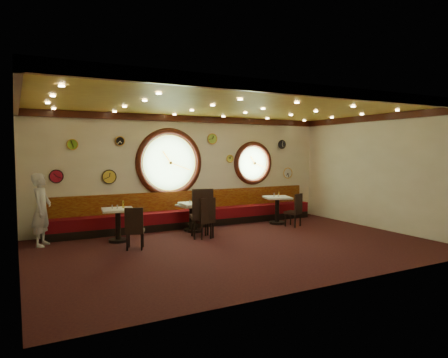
# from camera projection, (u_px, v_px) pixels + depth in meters

# --- Properties ---
(floor) EXTENTS (9.00, 6.00, 0.00)m
(floor) POSITION_uv_depth(u_px,v_px,m) (240.00, 246.00, 9.14)
(floor) COLOR black
(floor) RESTS_ON ground
(ceiling) EXTENTS (9.00, 6.00, 0.02)m
(ceiling) POSITION_uv_depth(u_px,v_px,m) (240.00, 106.00, 8.92)
(ceiling) COLOR gold
(ceiling) RESTS_ON wall_back
(wall_back) EXTENTS (9.00, 0.02, 3.20)m
(wall_back) POSITION_uv_depth(u_px,v_px,m) (189.00, 171.00, 11.68)
(wall_back) COLOR beige
(wall_back) RESTS_ON floor
(wall_front) EXTENTS (9.00, 0.02, 3.20)m
(wall_front) POSITION_uv_depth(u_px,v_px,m) (334.00, 187.00, 6.38)
(wall_front) COLOR beige
(wall_front) RESTS_ON floor
(wall_left) EXTENTS (0.02, 6.00, 3.20)m
(wall_left) POSITION_uv_depth(u_px,v_px,m) (16.00, 185.00, 6.94)
(wall_left) COLOR beige
(wall_left) RESTS_ON floor
(wall_right) EXTENTS (0.02, 6.00, 3.20)m
(wall_right) POSITION_uv_depth(u_px,v_px,m) (380.00, 172.00, 11.12)
(wall_right) COLOR beige
(wall_right) RESTS_ON floor
(molding_back) EXTENTS (9.00, 0.10, 0.18)m
(molding_back) POSITION_uv_depth(u_px,v_px,m) (189.00, 119.00, 11.53)
(molding_back) COLOR #331009
(molding_back) RESTS_ON wall_back
(molding_front) EXTENTS (9.00, 0.10, 0.18)m
(molding_front) POSITION_uv_depth(u_px,v_px,m) (333.00, 92.00, 6.32)
(molding_front) COLOR #331009
(molding_front) RESTS_ON wall_back
(molding_left) EXTENTS (0.10, 6.00, 0.18)m
(molding_left) POSITION_uv_depth(u_px,v_px,m) (16.00, 97.00, 6.86)
(molding_left) COLOR #331009
(molding_left) RESTS_ON wall_back
(molding_right) EXTENTS (0.10, 6.00, 0.18)m
(molding_right) POSITION_uv_depth(u_px,v_px,m) (380.00, 117.00, 10.99)
(molding_right) COLOR #331009
(molding_right) RESTS_ON wall_back
(banquette_base) EXTENTS (8.00, 0.55, 0.20)m
(banquette_base) POSITION_uv_depth(u_px,v_px,m) (193.00, 223.00, 11.54)
(banquette_base) COLOR black
(banquette_base) RESTS_ON floor
(banquette_seat) EXTENTS (8.00, 0.55, 0.30)m
(banquette_seat) POSITION_uv_depth(u_px,v_px,m) (193.00, 215.00, 11.52)
(banquette_seat) COLOR #55070F
(banquette_seat) RESTS_ON banquette_base
(banquette_back) EXTENTS (8.00, 0.10, 0.55)m
(banquette_back) POSITION_uv_depth(u_px,v_px,m) (190.00, 200.00, 11.69)
(banquette_back) COLOR #641107
(banquette_back) RESTS_ON wall_back
(porthole_left_glass) EXTENTS (1.66, 0.02, 1.66)m
(porthole_left_glass) POSITION_uv_depth(u_px,v_px,m) (169.00, 163.00, 11.38)
(porthole_left_glass) COLOR #7DAF69
(porthole_left_glass) RESTS_ON wall_back
(porthole_left_frame) EXTENTS (1.98, 0.18, 1.98)m
(porthole_left_frame) POSITION_uv_depth(u_px,v_px,m) (169.00, 163.00, 11.36)
(porthole_left_frame) COLOR #331009
(porthole_left_frame) RESTS_ON wall_back
(porthole_left_ring) EXTENTS (1.61, 0.03, 1.61)m
(porthole_left_ring) POSITION_uv_depth(u_px,v_px,m) (170.00, 163.00, 11.34)
(porthole_left_ring) COLOR gold
(porthole_left_ring) RESTS_ON wall_back
(porthole_right_glass) EXTENTS (1.10, 0.02, 1.10)m
(porthole_right_glass) POSITION_uv_depth(u_px,v_px,m) (253.00, 163.00, 12.68)
(porthole_right_glass) COLOR #7DAF69
(porthole_right_glass) RESTS_ON wall_back
(porthole_right_frame) EXTENTS (1.38, 0.18, 1.38)m
(porthole_right_frame) POSITION_uv_depth(u_px,v_px,m) (253.00, 163.00, 12.67)
(porthole_right_frame) COLOR #331009
(porthole_right_frame) RESTS_ON wall_back
(porthole_right_ring) EXTENTS (1.09, 0.03, 1.09)m
(porthole_right_ring) POSITION_uv_depth(u_px,v_px,m) (253.00, 163.00, 12.64)
(porthole_right_ring) COLOR gold
(porthole_right_ring) RESTS_ON wall_back
(wall_clock_0) EXTENTS (0.32, 0.03, 0.32)m
(wall_clock_0) POSITION_uv_depth(u_px,v_px,m) (56.00, 176.00, 9.97)
(wall_clock_0) COLOR red
(wall_clock_0) RESTS_ON wall_back
(wall_clock_1) EXTENTS (0.24, 0.03, 0.24)m
(wall_clock_1) POSITION_uv_depth(u_px,v_px,m) (120.00, 141.00, 10.65)
(wall_clock_1) COLOR black
(wall_clock_1) RESTS_ON wall_back
(wall_clock_2) EXTENTS (0.34, 0.03, 0.34)m
(wall_clock_2) POSITION_uv_depth(u_px,v_px,m) (288.00, 173.00, 13.30)
(wall_clock_2) COLOR silver
(wall_clock_2) RESTS_ON wall_back
(wall_clock_3) EXTENTS (0.26, 0.03, 0.26)m
(wall_clock_3) POSITION_uv_depth(u_px,v_px,m) (72.00, 144.00, 10.10)
(wall_clock_3) COLOR #75AB22
(wall_clock_3) RESTS_ON wall_back
(wall_clock_4) EXTENTS (0.30, 0.03, 0.30)m
(wall_clock_4) POSITION_uv_depth(u_px,v_px,m) (212.00, 139.00, 11.93)
(wall_clock_4) COLOR #8DBD3B
(wall_clock_4) RESTS_ON wall_back
(wall_clock_5) EXTENTS (0.22, 0.03, 0.22)m
(wall_clock_5) POSITION_uv_depth(u_px,v_px,m) (230.00, 159.00, 12.25)
(wall_clock_5) COLOR #CCD446
(wall_clock_5) RESTS_ON wall_back
(wall_clock_6) EXTENTS (0.36, 0.03, 0.36)m
(wall_clock_6) POSITION_uv_depth(u_px,v_px,m) (109.00, 177.00, 10.58)
(wall_clock_6) COLOR gold
(wall_clock_6) RESTS_ON wall_back
(wall_clock_7) EXTENTS (0.28, 0.03, 0.28)m
(wall_clock_7) POSITION_uv_depth(u_px,v_px,m) (282.00, 144.00, 13.12)
(wall_clock_7) COLOR black
(wall_clock_7) RESTS_ON wall_back
(table_a) EXTENTS (0.82, 0.82, 0.80)m
(table_a) POSITION_uv_depth(u_px,v_px,m) (118.00, 221.00, 9.59)
(table_a) COLOR black
(table_a) RESTS_ON floor
(table_b) EXTENTS (0.74, 0.74, 0.72)m
(table_b) POSITION_uv_depth(u_px,v_px,m) (191.00, 214.00, 10.90)
(table_b) COLOR black
(table_b) RESTS_ON floor
(table_c) EXTENTS (0.72, 0.72, 0.79)m
(table_c) POSITION_uv_depth(u_px,v_px,m) (195.00, 213.00, 10.78)
(table_c) COLOR black
(table_c) RESTS_ON floor
(table_d) EXTENTS (0.93, 0.93, 0.82)m
(table_d) POSITION_uv_depth(u_px,v_px,m) (277.00, 207.00, 11.97)
(table_d) COLOR black
(table_d) RESTS_ON floor
(chair_a) EXTENTS (0.52, 0.52, 0.59)m
(chair_a) POSITION_uv_depth(u_px,v_px,m) (135.00, 226.00, 8.79)
(chair_a) COLOR black
(chair_a) RESTS_ON floor
(chair_b) EXTENTS (0.49, 0.49, 0.64)m
(chair_b) POSITION_uv_depth(u_px,v_px,m) (206.00, 215.00, 9.93)
(chair_b) COLOR black
(chair_b) RESTS_ON floor
(chair_c) EXTENTS (0.64, 0.64, 0.77)m
(chair_c) POSITION_uv_depth(u_px,v_px,m) (202.00, 210.00, 9.94)
(chair_c) COLOR black
(chair_c) RESTS_ON floor
(chair_d) EXTENTS (0.53, 0.53, 0.59)m
(chair_d) POSITION_uv_depth(u_px,v_px,m) (296.00, 208.00, 11.50)
(chair_d) COLOR black
(chair_d) RESTS_ON floor
(condiment_a_salt) EXTENTS (0.03, 0.03, 0.09)m
(condiment_a_salt) POSITION_uv_depth(u_px,v_px,m) (112.00, 207.00, 9.57)
(condiment_a_salt) COLOR silver
(condiment_a_salt) RESTS_ON table_a
(condiment_b_salt) EXTENTS (0.03, 0.03, 0.09)m
(condiment_b_salt) POSITION_uv_depth(u_px,v_px,m) (185.00, 203.00, 10.91)
(condiment_b_salt) COLOR silver
(condiment_b_salt) RESTS_ON table_b
(condiment_c_salt) EXTENTS (0.03, 0.03, 0.09)m
(condiment_c_salt) POSITION_uv_depth(u_px,v_px,m) (190.00, 201.00, 10.71)
(condiment_c_salt) COLOR silver
(condiment_c_salt) RESTS_ON table_c
(condiment_d_salt) EXTENTS (0.04, 0.04, 0.11)m
(condiment_d_salt) POSITION_uv_depth(u_px,v_px,m) (274.00, 195.00, 11.95)
(condiment_d_salt) COLOR silver
(condiment_d_salt) RESTS_ON table_d
(condiment_a_pepper) EXTENTS (0.03, 0.03, 0.09)m
(condiment_a_pepper) POSITION_uv_depth(u_px,v_px,m) (117.00, 207.00, 9.56)
(condiment_a_pepper) COLOR #B7B8BC
(condiment_a_pepper) RESTS_ON table_a
(condiment_b_pepper) EXTENTS (0.04, 0.04, 0.10)m
(condiment_b_pepper) POSITION_uv_depth(u_px,v_px,m) (194.00, 203.00, 10.85)
(condiment_b_pepper) COLOR #B8B8BD
(condiment_b_pepper) RESTS_ON table_b
(condiment_c_pepper) EXTENTS (0.04, 0.04, 0.10)m
(condiment_c_pepper) POSITION_uv_depth(u_px,v_px,m) (195.00, 201.00, 10.72)
(condiment_c_pepper) COLOR silver
(condiment_c_pepper) RESTS_ON table_c
(condiment_d_pepper) EXTENTS (0.03, 0.03, 0.10)m
(condiment_d_pepper) POSITION_uv_depth(u_px,v_px,m) (278.00, 195.00, 11.93)
(condiment_d_pepper) COLOR silver
(condiment_d_pepper) RESTS_ON table_d
(condiment_a_bottle) EXTENTS (0.06, 0.06, 0.18)m
(condiment_a_bottle) POSITION_uv_depth(u_px,v_px,m) (123.00, 204.00, 9.68)
(condiment_a_bottle) COLOR gold
(condiment_a_bottle) RESTS_ON table_a
(condiment_b_bottle) EXTENTS (0.04, 0.04, 0.14)m
(condiment_b_bottle) POSITION_uv_depth(u_px,v_px,m) (194.00, 201.00, 11.04)
(condiment_b_bottle) COLOR gold
(condiment_b_bottle) RESTS_ON table_b
(condiment_c_bottle) EXTENTS (0.05, 0.05, 0.17)m
(condiment_c_bottle) POSITION_uv_depth(u_px,v_px,m) (195.00, 199.00, 10.89)
(condiment_c_bottle) COLOR orange
(condiment_c_bottle) RESTS_ON table_c
(condiment_d_bottle) EXTENTS (0.04, 0.04, 0.14)m
(condiment_d_bottle) POSITION_uv_depth(u_px,v_px,m) (279.00, 194.00, 12.12)
(condiment_d_bottle) COLOR yellow
(condiment_d_bottle) RESTS_ON table_d
(waiter) EXTENTS (0.61, 0.72, 1.68)m
(waiter) POSITION_uv_depth(u_px,v_px,m) (42.00, 210.00, 9.15)
(waiter) COLOR silver
(waiter) RESTS_ON floor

